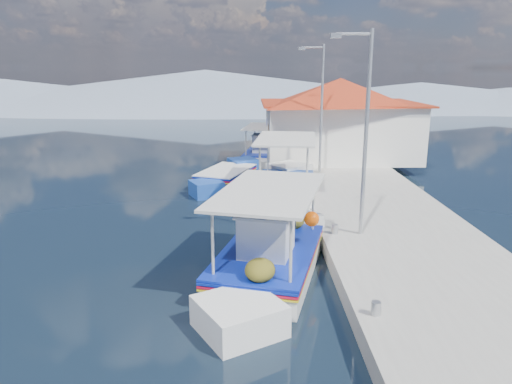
{
  "coord_description": "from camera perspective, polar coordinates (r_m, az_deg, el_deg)",
  "views": [
    {
      "loc": [
        1.24,
        -11.87,
        5.44
      ],
      "look_at": [
        1.41,
        4.04,
        1.3
      ],
      "focal_mm": 33.58,
      "sensor_mm": 36.0,
      "label": 1
    }
  ],
  "objects": [
    {
      "name": "lamp_post_near",
      "position": [
        14.34,
        12.67,
        7.87
      ],
      "size": [
        1.21,
        0.14,
        6.0
      ],
      "color": "#A5A8AD",
      "rests_on": "quay"
    },
    {
      "name": "caique_green_canopy",
      "position": [
        20.41,
        3.45,
        0.36
      ],
      "size": [
        2.94,
        7.78,
        2.93
      ],
      "rotation": [
        0.0,
        0.0,
        0.12
      ],
      "color": "silver",
      "rests_on": "ground"
    },
    {
      "name": "harbor_building",
      "position": [
        27.46,
        9.89,
        8.79
      ],
      "size": [
        10.49,
        10.49,
        4.4
      ],
      "color": "silver",
      "rests_on": "quay"
    },
    {
      "name": "bollards",
      "position": [
        17.96,
        7.59,
        -1.02
      ],
      "size": [
        0.2,
        17.2,
        0.3
      ],
      "color": "#A5A8AD",
      "rests_on": "quay"
    },
    {
      "name": "mountain_ridge",
      "position": [
        68.16,
        3.9,
        11.68
      ],
      "size": [
        171.4,
        96.0,
        5.5
      ],
      "color": "gray",
      "rests_on": "ground"
    },
    {
      "name": "caique_blue_hull",
      "position": [
        23.02,
        -3.63,
        1.65
      ],
      "size": [
        3.24,
        5.91,
        1.12
      ],
      "rotation": [
        0.0,
        0.0,
        0.35
      ],
      "color": "#1C48A9",
      "rests_on": "ground"
    },
    {
      "name": "main_caique",
      "position": [
        12.97,
        1.45,
        -7.73
      ],
      "size": [
        3.7,
        7.85,
        2.67
      ],
      "rotation": [
        0.0,
        0.0,
        0.26
      ],
      "color": "silver",
      "rests_on": "ground"
    },
    {
      "name": "caique_far",
      "position": [
        28.42,
        0.86,
        4.45
      ],
      "size": [
        2.69,
        6.72,
        2.38
      ],
      "rotation": [
        0.0,
        0.0,
        0.16
      ],
      "color": "silver",
      "rests_on": "ground"
    },
    {
      "name": "quay",
      "position": [
        19.18,
        13.46,
        -1.53
      ],
      "size": [
        5.0,
        44.0,
        0.5
      ],
      "primitive_type": "cube",
      "color": "#A3A299",
      "rests_on": "ground"
    },
    {
      "name": "lamp_post_far",
      "position": [
        23.16,
        7.61,
        10.52
      ],
      "size": [
        1.21,
        0.14,
        6.0
      ],
      "color": "#A5A8AD",
      "rests_on": "quay"
    },
    {
      "name": "ground",
      "position": [
        13.12,
        -6.08,
        -10.01
      ],
      "size": [
        160.0,
        160.0,
        0.0
      ],
      "primitive_type": "plane",
      "color": "black",
      "rests_on": "ground"
    }
  ]
}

